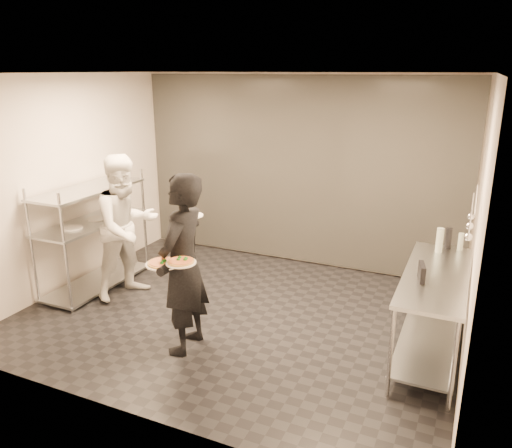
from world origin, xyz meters
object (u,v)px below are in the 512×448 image
at_px(pizza_plate_near, 163,263).
at_px(pos_monitor, 422,272).
at_px(bottle_dark, 448,238).
at_px(pass_rack, 93,232).
at_px(bottle_green, 440,240).
at_px(waiter, 183,265).
at_px(prep_counter, 433,301).
at_px(pizza_plate_far, 181,262).
at_px(chef, 127,227).
at_px(bottle_clear, 461,242).
at_px(salad_plate, 191,214).

height_order(pizza_plate_near, pos_monitor, pos_monitor).
bearing_deg(bottle_dark, pizza_plate_near, -143.56).
relative_size(pass_rack, pizza_plate_near, 4.65).
bearing_deg(bottle_green, pass_rack, -171.55).
relative_size(waiter, bottle_dark, 7.90).
relative_size(prep_counter, bottle_green, 6.53).
bearing_deg(pizza_plate_far, chef, 144.27).
height_order(pass_rack, waiter, waiter).
bearing_deg(prep_counter, bottle_green, 93.37).
distance_m(prep_counter, pos_monitor, 0.46).
xyz_separation_m(pos_monitor, bottle_clear, (0.29, 1.04, 0.02)).
bearing_deg(bottle_dark, waiter, -145.12).
distance_m(pizza_plate_near, bottle_dark, 3.13).
distance_m(pos_monitor, bottle_clear, 1.08).
relative_size(chef, bottle_green, 6.72).
height_order(waiter, bottle_green, waiter).
relative_size(waiter, chef, 1.02).
distance_m(waiter, pizza_plate_far, 0.30).
bearing_deg(chef, salad_plate, -92.34).
xyz_separation_m(chef, salad_plate, (1.28, -0.52, 0.46)).
bearing_deg(pos_monitor, bottle_dark, 68.00).
height_order(pos_monitor, bottle_green, bottle_green).
bearing_deg(bottle_dark, prep_counter, -93.11).
bearing_deg(pizza_plate_near, pizza_plate_far, -10.85).
xyz_separation_m(pass_rack, pizza_plate_near, (1.85, -1.06, 0.24)).
height_order(pizza_plate_far, salad_plate, salad_plate).
bearing_deg(bottle_green, bottle_clear, 38.15).
relative_size(pizza_plate_far, pos_monitor, 1.29).
bearing_deg(bottle_green, waiter, -146.96).
bearing_deg(salad_plate, bottle_green, 26.28).
xyz_separation_m(pizza_plate_near, bottle_clear, (2.65, 1.86, 0.01)).
distance_m(prep_counter, bottle_dark, 0.90).
relative_size(pass_rack, chef, 0.86).
xyz_separation_m(waiter, chef, (-1.37, 0.85, -0.02)).
relative_size(salad_plate, bottle_dark, 1.11).
bearing_deg(pizza_plate_near, pos_monitor, 19.30).
bearing_deg(pizza_plate_far, bottle_green, 38.42).
bearing_deg(bottle_dark, salad_plate, -151.46).
distance_m(pass_rack, bottle_clear, 4.58).
relative_size(prep_counter, pos_monitor, 7.92).
distance_m(waiter, bottle_dark, 2.94).
bearing_deg(prep_counter, bottle_dark, 86.89).
bearing_deg(waiter, pass_rack, -119.04).
relative_size(pizza_plate_near, pos_monitor, 1.51).
bearing_deg(bottle_green, pos_monitor, -95.42).
xyz_separation_m(prep_counter, waiter, (-2.36, -0.88, 0.32)).
height_order(chef, bottle_dark, chef).
bearing_deg(chef, pizza_plate_far, -105.82).
height_order(pos_monitor, bottle_dark, bottle_dark).
relative_size(pizza_plate_near, pizza_plate_far, 1.18).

